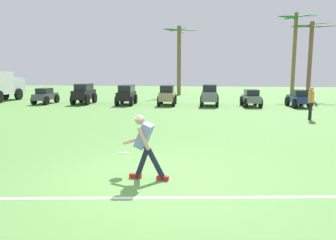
# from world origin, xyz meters

# --- Properties ---
(ground_plane) EXTENTS (80.00, 80.00, 0.00)m
(ground_plane) POSITION_xyz_m (0.00, 0.00, 0.00)
(ground_plane) COLOR #588D42
(field_line_paint) EXTENTS (21.19, 2.95, 0.01)m
(field_line_paint) POSITION_xyz_m (0.00, -1.19, 0.00)
(field_line_paint) COLOR white
(field_line_paint) RESTS_ON ground_plane
(frisbee_thrower) EXTENTS (1.08, 0.55, 1.42)m
(frisbee_thrower) POSITION_xyz_m (-0.22, -0.12, 0.80)
(frisbee_thrower) COLOR #191E38
(frisbee_thrower) RESTS_ON ground_plane
(frisbee_in_flight) EXTENTS (0.31, 0.31, 0.07)m
(frisbee_in_flight) POSITION_xyz_m (-0.76, 0.14, 0.49)
(frisbee_in_flight) COLOR white
(teammate_near_sideline) EXTENTS (0.34, 0.46, 1.56)m
(teammate_near_sideline) POSITION_xyz_m (5.98, 9.26, 0.94)
(teammate_near_sideline) COLOR black
(teammate_near_sideline) RESTS_ON ground_plane
(parked_car_slot_a) EXTENTS (1.08, 2.20, 1.10)m
(parked_car_slot_a) POSITION_xyz_m (-10.16, 14.75, 0.56)
(parked_car_slot_a) COLOR #474C51
(parked_car_slot_a) RESTS_ON ground_plane
(parked_car_slot_b) EXTENTS (1.20, 2.37, 1.40)m
(parked_car_slot_b) POSITION_xyz_m (-7.44, 15.02, 0.74)
(parked_car_slot_b) COLOR black
(parked_car_slot_b) RESTS_ON ground_plane
(parked_car_slot_c) EXTENTS (1.26, 2.45, 1.34)m
(parked_car_slot_c) POSITION_xyz_m (-4.38, 14.90, 0.72)
(parked_car_slot_c) COLOR black
(parked_car_slot_c) RESTS_ON ground_plane
(parked_car_slot_d) EXTENTS (1.22, 2.43, 1.34)m
(parked_car_slot_d) POSITION_xyz_m (-1.58, 14.98, 0.72)
(parked_car_slot_d) COLOR #998466
(parked_car_slot_d) RESTS_ON ground_plane
(parked_car_slot_e) EXTENTS (1.19, 2.36, 1.40)m
(parked_car_slot_e) POSITION_xyz_m (1.25, 14.80, 0.74)
(parked_car_slot_e) COLOR slate
(parked_car_slot_e) RESTS_ON ground_plane
(parked_car_slot_f) EXTENTS (1.23, 2.26, 1.10)m
(parked_car_slot_f) POSITION_xyz_m (3.91, 14.69, 0.56)
(parked_car_slot_f) COLOR slate
(parked_car_slot_f) RESTS_ON ground_plane
(parked_car_slot_g) EXTENTS (1.22, 2.25, 1.10)m
(parked_car_slot_g) POSITION_xyz_m (6.88, 14.77, 0.56)
(parked_car_slot_g) COLOR navy
(parked_car_slot_g) RESTS_ON ground_plane
(palm_tree_far_left) EXTENTS (3.11, 3.37, 6.29)m
(palm_tree_far_left) POSITION_xyz_m (-1.55, 23.60, 3.60)
(palm_tree_far_left) COLOR brown
(palm_tree_far_left) RESTS_ON ground_plane
(palm_tree_left_of_centre) EXTENTS (3.27, 3.30, 7.07)m
(palm_tree_left_of_centre) POSITION_xyz_m (8.34, 22.38, 4.23)
(palm_tree_left_of_centre) COLOR brown
(palm_tree_left_of_centre) RESTS_ON ground_plane
(palm_tree_right_of_centre) EXTENTS (3.47, 3.10, 6.25)m
(palm_tree_right_of_centre) POSITION_xyz_m (9.50, 21.84, 3.78)
(palm_tree_right_of_centre) COLOR brown
(palm_tree_right_of_centre) RESTS_ON ground_plane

